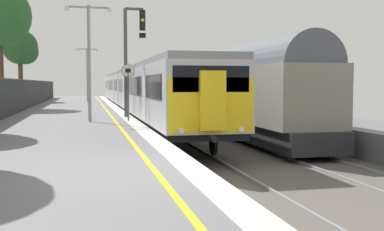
{
  "coord_description": "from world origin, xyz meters",
  "views": [
    {
      "loc": [
        -1.62,
        -9.3,
        1.67
      ],
      "look_at": [
        1.7,
        5.33,
        0.65
      ],
      "focal_mm": 43.81,
      "sensor_mm": 36.0,
      "label": 1
    }
  ],
  "objects": [
    {
      "name": "background_tree_centre",
      "position": [
        -7.52,
        38.04,
        5.02
      ],
      "size": [
        3.31,
        3.43,
        6.83
      ],
      "color": "#473323",
      "rests_on": "ground"
    },
    {
      "name": "speed_limit_sign",
      "position": [
        0.25,
        11.95,
        1.64
      ],
      "size": [
        0.59,
        0.08,
        2.56
      ],
      "color": "#59595B",
      "rests_on": "ground"
    },
    {
      "name": "freight_train_adjacent_track",
      "position": [
        6.1,
        33.93,
        1.46
      ],
      "size": [
        2.6,
        58.18,
        4.51
      ],
      "color": "#232326",
      "rests_on": "ground"
    },
    {
      "name": "platform_lamp_mid",
      "position": [
        -1.45,
        11.78,
        3.04
      ],
      "size": [
        2.0,
        0.2,
        5.09
      ],
      "color": "#93999E",
      "rests_on": "ground"
    },
    {
      "name": "background_tree_right",
      "position": [
        -7.34,
        25.68,
        6.24
      ],
      "size": [
        4.29,
        4.29,
        8.54
      ],
      "color": "#473323",
      "rests_on": "ground"
    },
    {
      "name": "ground",
      "position": [
        2.64,
        0.0,
        -0.61
      ],
      "size": [
        17.4,
        110.0,
        1.21
      ],
      "color": "slate"
    },
    {
      "name": "signal_gantry",
      "position": [
        0.61,
        14.34,
        3.39
      ],
      "size": [
        1.1,
        0.24,
        5.45
      ],
      "color": "#47474C",
      "rests_on": "ground"
    },
    {
      "name": "platform_lamp_far",
      "position": [
        -1.45,
        35.43,
        2.98
      ],
      "size": [
        2.0,
        0.2,
        4.98
      ],
      "color": "#93999E",
      "rests_on": "ground"
    },
    {
      "name": "commuter_train_at_platform",
      "position": [
        2.1,
        25.54,
        1.27
      ],
      "size": [
        2.83,
        42.81,
        3.81
      ],
      "color": "#B7B7BC",
      "rests_on": "ground"
    }
  ]
}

